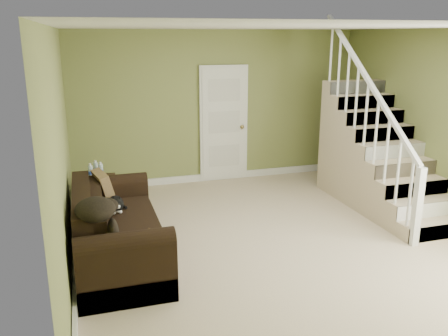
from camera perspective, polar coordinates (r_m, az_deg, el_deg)
floor at (r=6.13m, az=6.51°, el=-8.59°), size 5.00×5.50×0.01m
ceiling at (r=5.59m, az=7.37°, el=16.47°), size 5.00×5.50×0.01m
wall_back at (r=8.27m, az=-0.78°, el=7.32°), size 5.00×0.04×2.60m
wall_front at (r=3.49m, az=25.32°, el=-6.32°), size 5.00×0.04×2.60m
wall_left at (r=5.26m, az=-18.93°, el=1.48°), size 0.04×5.50×2.60m
baseboard_back at (r=8.51m, az=-0.69°, el=-0.99°), size 5.00×0.04×0.12m
baseboard_left at (r=5.68m, az=-17.49°, el=-10.71°), size 0.04×5.50×0.12m
baseboard_right at (r=7.39m, az=24.48°, el=-5.14°), size 0.04×5.50×0.12m
door at (r=8.31m, az=-0.02°, el=5.30°), size 0.86×0.12×2.02m
staircase at (r=7.66m, az=17.60°, el=0.83°), size 1.00×2.51×2.82m
sofa at (r=5.61m, az=-13.07°, el=-7.67°), size 0.94×2.19×0.86m
side_table at (r=7.02m, az=-14.93°, el=-3.27°), size 0.55×0.55×0.79m
cat at (r=5.83m, az=-12.86°, el=-4.26°), size 0.24×0.50×0.24m
banana at (r=5.09m, az=-9.33°, el=-7.85°), size 0.19×0.20×0.06m
throw_pillow at (r=6.10m, az=-14.14°, el=-2.52°), size 0.31×0.49×0.47m
throw_blanket at (r=4.76m, az=-15.24°, el=-4.81°), size 0.48×0.57×0.21m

